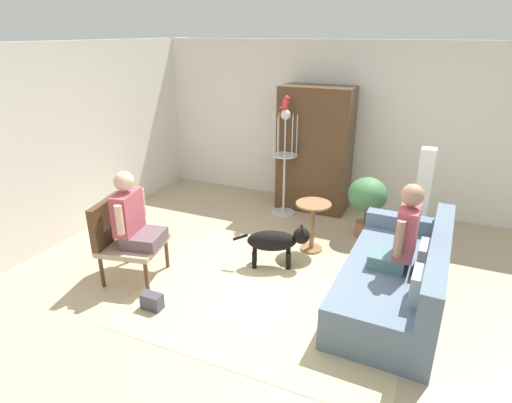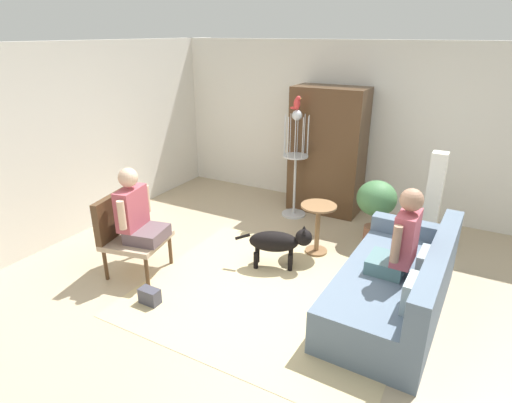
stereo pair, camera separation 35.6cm
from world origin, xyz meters
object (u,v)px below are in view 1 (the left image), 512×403
column_lamp (422,199)px  handbag (152,301)px  round_end_table (313,221)px  armoire_cabinet (315,150)px  person_on_couch (402,234)px  couch (399,279)px  person_on_armchair (133,216)px  potted_plant (367,198)px  armchair (122,234)px  parrot (286,103)px  dog (277,241)px  bird_cage_stand (284,166)px

column_lamp → handbag: column_lamp is taller
round_end_table → armoire_cabinet: 1.56m
person_on_couch → couch: bearing=39.4°
person_on_couch → column_lamp: person_on_couch is taller
person_on_armchair → potted_plant: size_ratio=0.99×
armchair → parrot: bearing=66.8°
armoire_cabinet → handbag: armoire_cabinet is taller
dog → armoire_cabinet: bearing=94.3°
potted_plant → armchair: bearing=-137.3°
armchair → person_on_armchair: size_ratio=1.11×
potted_plant → column_lamp: 0.68m
armchair → person_on_armchair: (0.16, 0.03, 0.24)m
parrot → column_lamp: bearing=-6.4°
person_on_armchair → couch: bearing=13.5°
dog → handbag: dog is taller
potted_plant → armoire_cabinet: (-0.96, 0.72, 0.38)m
armchair → dog: size_ratio=1.08×
armoire_cabinet → handbag: bearing=-102.0°
person_on_couch → parrot: size_ratio=4.51×
potted_plant → handbag: bearing=-122.9°
person_on_armchair → dog: (1.34, 0.87, -0.43)m
potted_plant → couch: bearing=-67.4°
round_end_table → dog: bearing=-115.7°
armchair → round_end_table: (1.77, 1.46, -0.12)m
couch → dog: 1.43m
armchair → potted_plant: bearing=42.7°
round_end_table → parrot: parrot is taller
person_on_couch → potted_plant: person_on_couch is taller
dog → potted_plant: size_ratio=1.02×
column_lamp → armoire_cabinet: size_ratio=0.69×
couch → bird_cage_stand: (-1.88, 1.71, 0.48)m
person_on_armchair → armoire_cabinet: size_ratio=0.44×
armchair → potted_plant: (2.32, 2.14, 0.04)m
dog → handbag: 1.57m
column_lamp → handbag: (-2.32, -2.59, -0.56)m
couch → potted_plant: 1.59m
couch → handbag: couch is taller
person_on_couch → handbag: 2.57m
couch → armoire_cabinet: (-1.56, 2.16, 0.66)m
armchair → person_on_couch: size_ratio=1.04×
column_lamp → round_end_table: bearing=-149.2°
person_on_armchair → parrot: size_ratio=4.26×
dog → armoire_cabinet: size_ratio=0.45×
bird_cage_stand → handbag: (-0.37, -2.81, -0.68)m
couch → handbag: size_ratio=9.46×
parrot → dog: bearing=-72.3°
round_end_table → person_on_armchair: bearing=-138.5°
person_on_couch → dog: person_on_couch is taller
person_on_armchair → dog: 1.66m
couch → dog: size_ratio=2.38×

